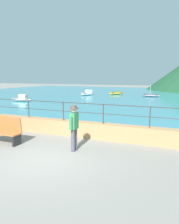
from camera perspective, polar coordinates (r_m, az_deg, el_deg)
ground_plane at (r=8.28m, az=-11.31°, el=-11.23°), size 120.00×120.00×0.00m
promenade_wall at (r=10.84m, az=-1.72°, el=-4.25°), size 20.00×0.56×0.70m
railing at (r=10.66m, az=-1.74°, el=0.88°), size 18.44×0.04×0.90m
lake_water at (r=32.63m, az=15.40°, el=3.77°), size 64.00×44.32×0.06m
bench_main at (r=10.46m, az=-20.52°, el=-4.15°), size 1.71×0.57×1.13m
person_walking at (r=8.67m, az=-3.86°, el=-3.40°), size 0.38×0.57×1.75m
boat_0 at (r=32.91m, az=-0.44°, el=4.66°), size 1.79×2.46×0.76m
boat_1 at (r=31.40m, az=14.92°, el=4.02°), size 2.32×0.96×1.57m
boat_3 at (r=34.38m, az=6.61°, el=4.66°), size 2.23×2.29×0.36m
boat_4 at (r=26.05m, az=-16.44°, el=3.13°), size 2.41×1.26×0.76m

